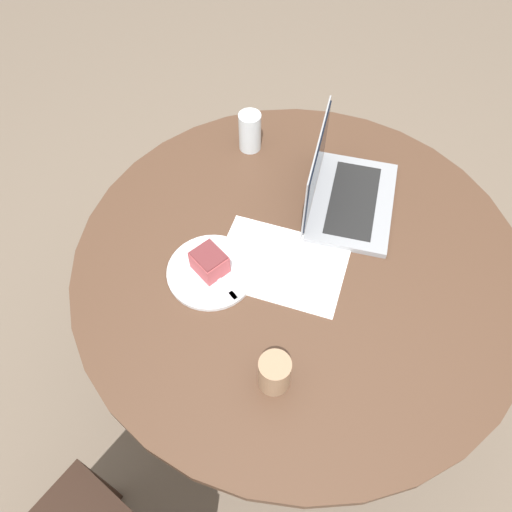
{
  "coord_description": "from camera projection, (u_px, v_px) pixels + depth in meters",
  "views": [
    {
      "loc": [
        0.21,
        -0.75,
        1.89
      ],
      "look_at": [
        -0.1,
        -0.07,
        0.82
      ],
      "focal_mm": 35.0,
      "sensor_mm": 36.0,
      "label": 1
    }
  ],
  "objects": [
    {
      "name": "plate",
      "position": [
        211.0,
        271.0,
        1.32
      ],
      "size": [
        0.23,
        0.23,
        0.01
      ],
      "color": "silver",
      "rests_on": "dining_table"
    },
    {
      "name": "dining_table",
      "position": [
        296.0,
        286.0,
        1.48
      ],
      "size": [
        1.23,
        1.23,
        0.78
      ],
      "color": "#4C3323",
      "rests_on": "ground_plane"
    },
    {
      "name": "ground_plane",
      "position": [
        286.0,
        367.0,
        1.99
      ],
      "size": [
        12.0,
        12.0,
        0.0
      ],
      "primitive_type": "plane",
      "color": "#6B5B4C"
    },
    {
      "name": "water_glass",
      "position": [
        250.0,
        132.0,
        1.54
      ],
      "size": [
        0.07,
        0.07,
        0.13
      ],
      "color": "silver",
      "rests_on": "dining_table"
    },
    {
      "name": "cake_slice",
      "position": [
        209.0,
        262.0,
        1.29
      ],
      "size": [
        0.11,
        0.1,
        0.07
      ],
      "rotation": [
        0.0,
        0.0,
        1.14
      ],
      "color": "#B74C51",
      "rests_on": "plate"
    },
    {
      "name": "laptop",
      "position": [
        343.0,
        193.0,
        1.43
      ],
      "size": [
        0.29,
        0.38,
        0.23
      ],
      "rotation": [
        0.0,
        0.0,
        4.89
      ],
      "color": "gray",
      "rests_on": "dining_table"
    },
    {
      "name": "fork",
      "position": [
        221.0,
        282.0,
        1.29
      ],
      "size": [
        0.16,
        0.1,
        0.0
      ],
      "rotation": [
        0.0,
        0.0,
        5.8
      ],
      "color": "silver",
      "rests_on": "plate"
    },
    {
      "name": "coffee_glass",
      "position": [
        274.0,
        373.0,
        1.11
      ],
      "size": [
        0.07,
        0.07,
        0.1
      ],
      "color": "#997556",
      "rests_on": "dining_table"
    },
    {
      "name": "paper_document",
      "position": [
        281.0,
        264.0,
        1.34
      ],
      "size": [
        0.36,
        0.27,
        0.0
      ],
      "rotation": [
        0.0,
        0.0,
        0.11
      ],
      "color": "white",
      "rests_on": "dining_table"
    }
  ]
}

